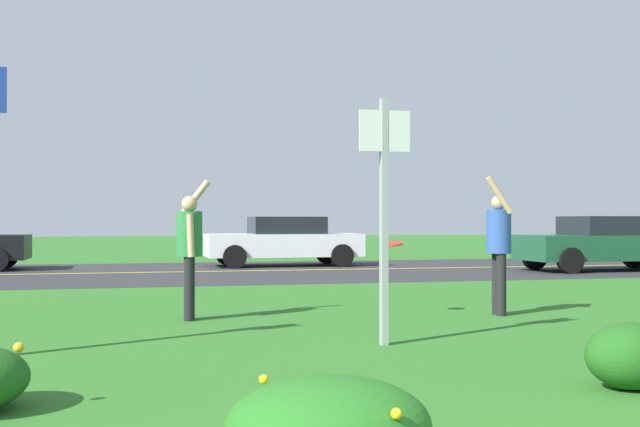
{
  "coord_description": "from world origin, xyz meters",
  "views": [
    {
      "loc": [
        -1.56,
        -1.53,
        1.32
      ],
      "look_at": [
        0.98,
        8.8,
        1.42
      ],
      "focal_mm": 43.95,
      "sensor_mm": 36.0,
      "label": 1
    }
  ],
  "objects_px": {
    "sign_post_by_roadside": "(384,196)",
    "car_white_center_left": "(284,241)",
    "frisbee_red": "(394,244)",
    "person_catcher_blue_shirt": "(499,243)",
    "car_dark_green_leftmost": "(605,243)",
    "person_thrower_green_shirt": "(190,245)"
  },
  "relations": [
    {
      "from": "car_dark_green_leftmost",
      "to": "sign_post_by_roadside",
      "type": "bearing_deg",
      "value": -132.67
    },
    {
      "from": "person_catcher_blue_shirt",
      "to": "car_dark_green_leftmost",
      "type": "bearing_deg",
      "value": 48.95
    },
    {
      "from": "frisbee_red",
      "to": "car_dark_green_leftmost",
      "type": "bearing_deg",
      "value": 42.77
    },
    {
      "from": "car_white_center_left",
      "to": "car_dark_green_leftmost",
      "type": "bearing_deg",
      "value": -27.67
    },
    {
      "from": "person_catcher_blue_shirt",
      "to": "car_white_center_left",
      "type": "xyz_separation_m",
      "value": [
        -0.6,
        12.53,
        -0.28
      ]
    },
    {
      "from": "person_thrower_green_shirt",
      "to": "sign_post_by_roadside",
      "type": "bearing_deg",
      "value": -54.74
    },
    {
      "from": "person_catcher_blue_shirt",
      "to": "sign_post_by_roadside",
      "type": "bearing_deg",
      "value": -138.29
    },
    {
      "from": "sign_post_by_roadside",
      "to": "person_catcher_blue_shirt",
      "type": "height_order",
      "value": "sign_post_by_roadside"
    },
    {
      "from": "person_catcher_blue_shirt",
      "to": "person_thrower_green_shirt",
      "type": "bearing_deg",
      "value": 173.7
    },
    {
      "from": "person_catcher_blue_shirt",
      "to": "car_dark_green_leftmost",
      "type": "distance_m",
      "value": 11.12
    },
    {
      "from": "person_thrower_green_shirt",
      "to": "car_dark_green_leftmost",
      "type": "distance_m",
      "value": 14.01
    },
    {
      "from": "person_thrower_green_shirt",
      "to": "person_catcher_blue_shirt",
      "type": "bearing_deg",
      "value": -6.3
    },
    {
      "from": "person_catcher_blue_shirt",
      "to": "car_dark_green_leftmost",
      "type": "relative_size",
      "value": 0.43
    },
    {
      "from": "sign_post_by_roadside",
      "to": "frisbee_red",
      "type": "xyz_separation_m",
      "value": [
        0.97,
        2.44,
        -0.59
      ]
    },
    {
      "from": "frisbee_red",
      "to": "sign_post_by_roadside",
      "type": "bearing_deg",
      "value": -111.59
    },
    {
      "from": "person_thrower_green_shirt",
      "to": "frisbee_red",
      "type": "xyz_separation_m",
      "value": [
        2.82,
        -0.17,
        0.0
      ]
    },
    {
      "from": "frisbee_red",
      "to": "car_white_center_left",
      "type": "relative_size",
      "value": 0.06
    },
    {
      "from": "sign_post_by_roadside",
      "to": "car_white_center_left",
      "type": "xyz_separation_m",
      "value": [
        1.8,
        14.67,
        -0.85
      ]
    },
    {
      "from": "sign_post_by_roadside",
      "to": "car_white_center_left",
      "type": "relative_size",
      "value": 0.58
    },
    {
      "from": "person_thrower_green_shirt",
      "to": "car_dark_green_leftmost",
      "type": "bearing_deg",
      "value": 34.39
    },
    {
      "from": "frisbee_red",
      "to": "car_white_center_left",
      "type": "xyz_separation_m",
      "value": [
        0.84,
        12.23,
        -0.26
      ]
    },
    {
      "from": "sign_post_by_roadside",
      "to": "frisbee_red",
      "type": "bearing_deg",
      "value": 68.41
    }
  ]
}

